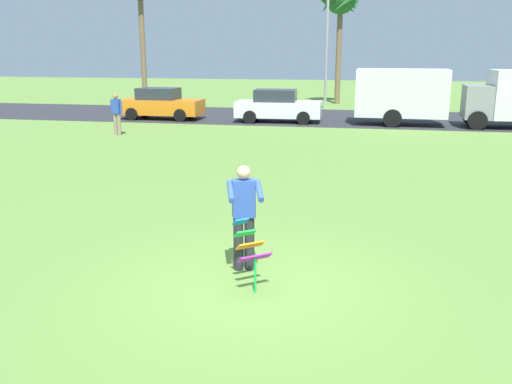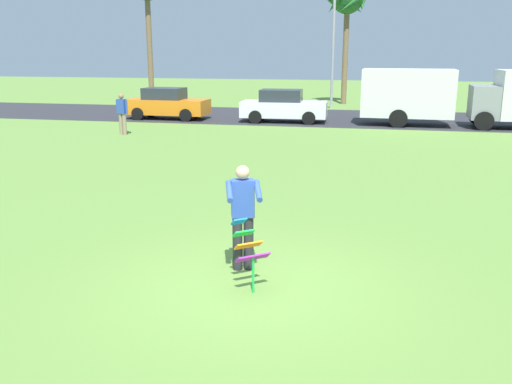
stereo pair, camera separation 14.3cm
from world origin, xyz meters
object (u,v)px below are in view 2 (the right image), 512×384
(kite_held, at_px, (248,246))
(parked_truck_grey_van, at_px, (426,96))
(palm_tree_right_near, at_px, (347,2))
(parked_car_white, at_px, (283,106))
(person_walker_near, at_px, (122,113))
(parked_car_orange, at_px, (167,104))
(streetlight_pole, at_px, (333,41))
(person_kite_flyer, at_px, (243,214))

(kite_held, bearing_deg, parked_truck_grey_van, 78.42)
(palm_tree_right_near, bearing_deg, kite_held, -89.35)
(kite_held, xyz_separation_m, parked_car_white, (-2.71, 19.62, 0.11))
(person_walker_near, bearing_deg, parked_car_orange, 91.83)
(parked_car_orange, xyz_separation_m, person_walker_near, (0.18, -5.62, 0.16))
(parked_car_orange, xyz_separation_m, streetlight_pole, (7.89, 7.52, 3.22))
(kite_held, relative_size, parked_car_orange, 0.24)
(person_kite_flyer, relative_size, parked_car_orange, 0.41)
(parked_car_orange, bearing_deg, person_walker_near, -88.17)
(kite_held, distance_m, palm_tree_right_near, 30.44)
(palm_tree_right_near, bearing_deg, parked_car_white, -102.98)
(person_walker_near, bearing_deg, parked_truck_grey_van, 23.93)
(parked_car_orange, bearing_deg, parked_car_white, -0.02)
(parked_car_orange, relative_size, parked_truck_grey_van, 0.63)
(parked_car_orange, height_order, parked_car_white, same)
(parked_car_orange, relative_size, person_walker_near, 2.45)
(kite_held, relative_size, parked_car_white, 0.24)
(person_kite_flyer, xyz_separation_m, palm_tree_right_near, (-0.10, 29.19, 5.48))
(streetlight_pole, bearing_deg, person_walker_near, -120.41)
(parked_car_white, xyz_separation_m, streetlight_pole, (1.78, 7.52, 3.22))
(parked_car_white, height_order, parked_truck_grey_van, parked_truck_grey_van)
(kite_held, relative_size, streetlight_pole, 0.15)
(streetlight_pole, bearing_deg, palm_tree_right_near, 77.98)
(person_kite_flyer, xyz_separation_m, parked_car_orange, (-8.57, 18.92, -0.18))
(parked_car_orange, xyz_separation_m, parked_car_white, (6.11, -0.00, 0.00))
(palm_tree_right_near, bearing_deg, person_walker_near, -117.58)
(person_kite_flyer, height_order, streetlight_pole, streetlight_pole)
(person_kite_flyer, xyz_separation_m, parked_car_white, (-2.46, 18.92, -0.18))
(palm_tree_right_near, bearing_deg, streetlight_pole, -102.02)
(parked_truck_grey_van, bearing_deg, kite_held, -101.58)
(kite_held, height_order, parked_truck_grey_van, parked_truck_grey_van)
(person_kite_flyer, relative_size, palm_tree_right_near, 0.22)
(kite_held, height_order, person_walker_near, person_walker_near)
(parked_car_white, bearing_deg, parked_truck_grey_van, 0.00)
(parked_car_orange, bearing_deg, parked_truck_grey_van, -0.01)
(parked_car_white, height_order, streetlight_pole, streetlight_pole)
(streetlight_pole, bearing_deg, kite_held, -88.05)
(parked_truck_grey_van, relative_size, palm_tree_right_near, 0.87)
(person_kite_flyer, distance_m, parked_car_orange, 20.77)
(streetlight_pole, bearing_deg, parked_car_white, -103.33)
(person_kite_flyer, bearing_deg, person_walker_near, 122.25)
(kite_held, xyz_separation_m, parked_truck_grey_van, (4.02, 19.62, 0.75))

